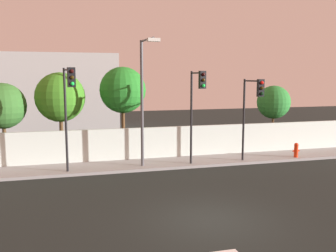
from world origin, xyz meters
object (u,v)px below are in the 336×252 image
roadside_tree_rightmost (274,102)px  roadside_tree_leftmost (3,106)px  roadside_tree_midright (123,90)px  traffic_light_right (197,98)px  traffic_light_left (253,102)px  street_lamp_curbside (144,92)px  roadside_tree_midleft (60,97)px  fire_hydrant (296,149)px  traffic_light_center (69,98)px

roadside_tree_rightmost → roadside_tree_leftmost: bearing=-180.0°
roadside_tree_midright → roadside_tree_leftmost: bearing=180.0°
traffic_light_right → roadside_tree_leftmost: size_ratio=1.10×
roadside_tree_leftmost → roadside_tree_rightmost: (16.74, 0.00, -0.10)m
traffic_light_left → roadside_tree_midright: 7.58m
street_lamp_curbside → traffic_light_left: bearing=-7.3°
roadside_tree_leftmost → roadside_tree_rightmost: 16.74m
roadside_tree_leftmost → street_lamp_curbside: bearing=-23.9°
roadside_tree_midleft → street_lamp_curbside: bearing=-37.4°
roadside_tree_rightmost → street_lamp_curbside: bearing=-161.3°
fire_hydrant → street_lamp_curbside: bearing=179.8°
traffic_light_center → roadside_tree_midright: (3.14, 3.78, 0.18)m
traffic_light_left → fire_hydrant: size_ratio=5.38×
fire_hydrant → roadside_tree_midleft: roadside_tree_midleft is taller
traffic_light_left → roadside_tree_midleft: 10.78m
traffic_light_left → roadside_tree_midleft: bearing=158.4°
traffic_light_center → traffic_light_right: bearing=0.6°
fire_hydrant → roadside_tree_leftmost: size_ratio=0.19×
roadside_tree_leftmost → roadside_tree_midleft: roadside_tree_midleft is taller
traffic_light_left → street_lamp_curbside: street_lamp_curbside is taller
fire_hydrant → roadside_tree_rightmost: roadside_tree_rightmost is taller
traffic_light_left → street_lamp_curbside: bearing=172.7°
street_lamp_curbside → roadside_tree_midright: (-0.61, 3.21, -0.02)m
traffic_light_left → roadside_tree_midright: roadside_tree_midright is taller
traffic_light_left → street_lamp_curbside: 5.90m
traffic_light_center → roadside_tree_midright: 4.91m
fire_hydrant → roadside_tree_rightmost: size_ratio=0.20×
traffic_light_center → roadside_tree_leftmost: traffic_light_center is taller
traffic_light_center → street_lamp_curbside: bearing=8.6°
street_lamp_curbside → roadside_tree_midright: street_lamp_curbside is taller
traffic_light_center → roadside_tree_leftmost: size_ratio=1.14×
roadside_tree_leftmost → roadside_tree_midleft: (3.05, 0.00, 0.43)m
traffic_light_center → street_lamp_curbside: 3.79m
traffic_light_right → roadside_tree_rightmost: bearing=28.8°
street_lamp_curbside → roadside_tree_midleft: street_lamp_curbside is taller
roadside_tree_leftmost → traffic_light_center: bearing=-47.1°
street_lamp_curbside → roadside_tree_midleft: size_ratio=1.28×
roadside_tree_leftmost → traffic_light_right: bearing=-20.3°
traffic_light_left → roadside_tree_leftmost: traffic_light_left is taller
street_lamp_curbside → roadside_tree_leftmost: size_ratio=1.45×
fire_hydrant → roadside_tree_midright: bearing=161.6°
traffic_light_left → roadside_tree_leftmost: (-13.08, 3.96, -0.26)m
traffic_light_left → roadside_tree_rightmost: size_ratio=1.07×
street_lamp_curbside → roadside_tree_midleft: bearing=142.6°
street_lamp_curbside → fire_hydrant: bearing=-0.2°
traffic_light_right → fire_hydrant: traffic_light_right is taller
traffic_light_right → street_lamp_curbside: bearing=169.8°
traffic_light_left → roadside_tree_midleft: (-10.03, 3.96, 0.17)m
traffic_light_right → roadside_tree_midleft: size_ratio=0.98×
fire_hydrant → roadside_tree_midright: size_ratio=0.16×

